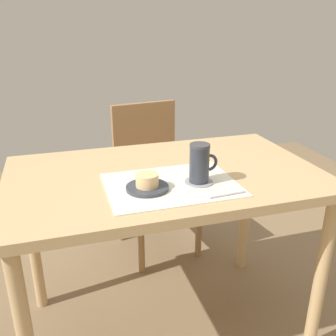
% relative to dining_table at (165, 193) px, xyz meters
% --- Properties ---
extents(ground_plane, '(4.40, 4.40, 0.02)m').
position_rel_dining_table_xyz_m(ground_plane, '(0.00, 0.00, -0.67)').
color(ground_plane, '#846B4C').
extents(dining_table, '(1.18, 0.72, 0.75)m').
position_rel_dining_table_xyz_m(dining_table, '(0.00, 0.00, 0.00)').
color(dining_table, tan).
rests_on(dining_table, ground_plane).
extents(wooden_chair, '(0.47, 0.47, 0.85)m').
position_rel_dining_table_xyz_m(wooden_chair, '(0.13, 0.68, -0.18)').
color(wooden_chair, '#997047').
rests_on(wooden_chair, ground_plane).
extents(placemat, '(0.46, 0.34, 0.00)m').
position_rel_dining_table_xyz_m(placemat, '(-0.01, -0.12, 0.09)').
color(placemat, silver).
rests_on(placemat, dining_table).
extents(pastry_plate, '(0.15, 0.15, 0.01)m').
position_rel_dining_table_xyz_m(pastry_plate, '(-0.10, -0.14, 0.10)').
color(pastry_plate, '#333842').
rests_on(pastry_plate, placemat).
extents(pastry, '(0.08, 0.08, 0.04)m').
position_rel_dining_table_xyz_m(pastry, '(-0.10, -0.14, 0.13)').
color(pastry, '#E5BC7F').
rests_on(pastry, pastry_plate).
extents(coffee_coaster, '(0.10, 0.10, 0.00)m').
position_rel_dining_table_xyz_m(coffee_coaster, '(0.08, -0.14, 0.10)').
color(coffee_coaster, '#99999E').
rests_on(coffee_coaster, placemat).
extents(coffee_mug, '(0.10, 0.07, 0.14)m').
position_rel_dining_table_xyz_m(coffee_mug, '(0.09, -0.14, 0.17)').
color(coffee_mug, '#2D333D').
rests_on(coffee_mug, coffee_coaster).
extents(teaspoon, '(0.13, 0.02, 0.01)m').
position_rel_dining_table_xyz_m(teaspoon, '(0.14, -0.26, 0.10)').
color(teaspoon, silver).
rests_on(teaspoon, placemat).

